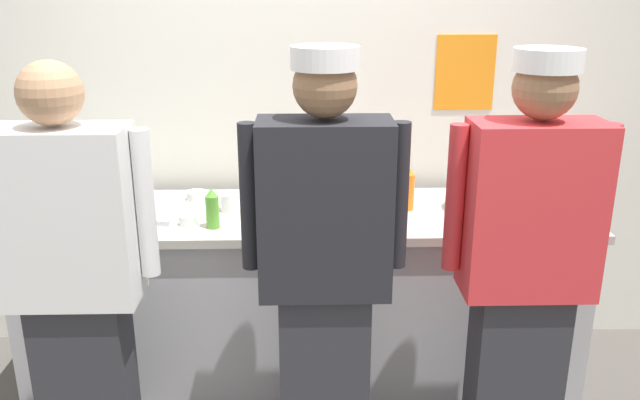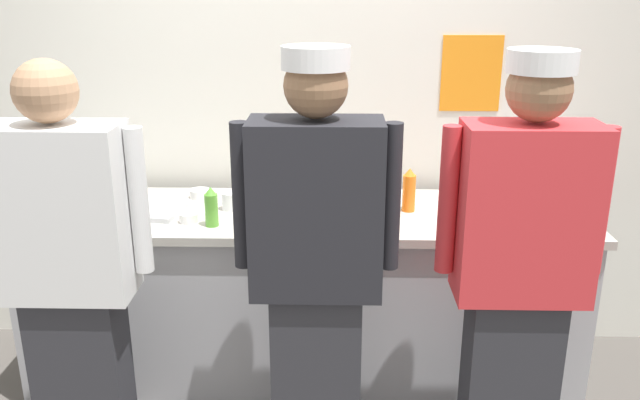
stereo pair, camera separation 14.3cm
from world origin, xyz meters
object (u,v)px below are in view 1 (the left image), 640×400
at_px(mixing_bowl_steel, 487,199).
at_px(squeeze_bottle_primary, 212,209).
at_px(sheet_tray, 127,211).
at_px(ramekin_yellow_sauce, 189,219).
at_px(ramekin_orange_sauce, 344,211).
at_px(squeeze_bottle_secondary, 392,195).
at_px(chef_near_left, 74,280).
at_px(ramekin_green_sauce, 196,195).
at_px(ramekin_red_sauce, 373,198).
at_px(chefs_knife, 285,204).
at_px(plate_stack_front, 290,206).
at_px(chef_far_right, 526,266).
at_px(squeeze_bottle_spare, 408,189).
at_px(chef_center, 324,265).
at_px(deli_cup, 230,202).

distance_m(mixing_bowl_steel, squeeze_bottle_primary, 1.30).
distance_m(sheet_tray, ramekin_yellow_sauce, 0.35).
distance_m(squeeze_bottle_primary, ramekin_orange_sauce, 0.62).
bearing_deg(squeeze_bottle_secondary, chef_near_left, -151.95).
xyz_separation_m(ramekin_green_sauce, ramekin_red_sauce, (0.88, -0.06, -0.00)).
bearing_deg(chefs_knife, squeeze_bottle_primary, -135.67).
relative_size(plate_stack_front, chefs_knife, 0.71).
relative_size(chef_far_right, ramekin_orange_sauce, 16.31).
distance_m(squeeze_bottle_spare, ramekin_green_sauce, 1.06).
distance_m(plate_stack_front, chefs_knife, 0.10).
bearing_deg(sheet_tray, chefs_knife, 8.20).
bearing_deg(chef_far_right, ramekin_orange_sauce, 135.17).
bearing_deg(chef_center, ramekin_red_sauce, 72.02).
xyz_separation_m(mixing_bowl_steel, squeeze_bottle_primary, (-1.28, -0.20, 0.03)).
bearing_deg(chef_center, squeeze_bottle_primary, 135.15).
height_order(mixing_bowl_steel, chefs_knife, mixing_bowl_steel).
bearing_deg(ramekin_red_sauce, chef_near_left, -144.43).
bearing_deg(squeeze_bottle_spare, chef_near_left, -151.33).
bearing_deg(ramekin_orange_sauce, squeeze_bottle_primary, -165.97).
bearing_deg(ramekin_yellow_sauce, chef_near_left, -120.85).
bearing_deg(chef_center, mixing_bowl_steel, 40.39).
bearing_deg(ramekin_green_sauce, mixing_bowl_steel, -7.91).
relative_size(squeeze_bottle_secondary, ramekin_green_sauce, 1.95).
distance_m(chef_far_right, sheet_tray, 1.82).
distance_m(squeeze_bottle_secondary, squeeze_bottle_spare, 0.10).
bearing_deg(chef_far_right, ramekin_green_sauce, 147.05).
height_order(mixing_bowl_steel, ramekin_red_sauce, mixing_bowl_steel).
bearing_deg(sheet_tray, ramekin_orange_sauce, -2.69).
height_order(ramekin_yellow_sauce, deli_cup, deli_cup).
xyz_separation_m(chef_far_right, ramekin_green_sauce, (-1.38, 0.89, 0.00)).
bearing_deg(ramekin_green_sauce, sheet_tray, -145.99).
relative_size(squeeze_bottle_spare, ramekin_orange_sauce, 1.98).
distance_m(chef_center, chefs_knife, 0.80).
bearing_deg(deli_cup, mixing_bowl_steel, -1.17).
relative_size(squeeze_bottle_secondary, ramekin_yellow_sauce, 2.28).
distance_m(sheet_tray, ramekin_orange_sauce, 1.03).
relative_size(chef_near_left, ramekin_green_sauce, 16.89).
bearing_deg(squeeze_bottle_primary, chef_near_left, -131.07).
bearing_deg(chef_far_right, ramekin_yellow_sauce, 158.38).
height_order(plate_stack_front, deli_cup, deli_cup).
height_order(squeeze_bottle_secondary, squeeze_bottle_spare, squeeze_bottle_spare).
xyz_separation_m(chef_near_left, ramekin_red_sauce, (1.20, 0.86, 0.03)).
relative_size(ramekin_yellow_sauce, chefs_knife, 0.32).
height_order(plate_stack_front, squeeze_bottle_primary, squeeze_bottle_primary).
xyz_separation_m(plate_stack_front, squeeze_bottle_primary, (-0.34, -0.21, 0.06)).
bearing_deg(plate_stack_front, mixing_bowl_steel, -0.66).
xyz_separation_m(squeeze_bottle_primary, squeeze_bottle_secondary, (0.82, 0.16, 0.01)).
bearing_deg(ramekin_red_sauce, mixing_bowl_steel, -14.77).
height_order(ramekin_yellow_sauce, ramekin_green_sauce, same).
xyz_separation_m(mixing_bowl_steel, deli_cup, (-1.23, 0.03, -0.01)).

